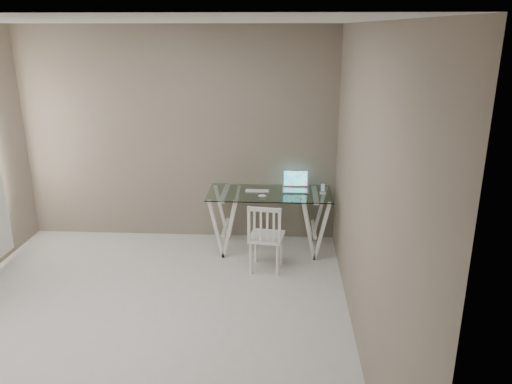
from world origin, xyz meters
The scene contains 7 objects.
room centered at (-0.06, 0.02, 1.72)m, with size 4.50×4.52×2.71m.
desk centered at (1.17, 1.85, 0.38)m, with size 1.50×0.70×0.75m.
chair centered at (1.15, 1.23, 0.45)m, with size 0.42×0.42×0.82m.
laptop centered at (1.49, 2.00, 0.80)m, with size 0.32×0.29×0.22m.
keyboard centered at (1.02, 1.89, 0.75)m, with size 0.30×0.13×0.01m, color silver.
mouse centered at (1.09, 1.68, 0.76)m, with size 0.10×0.06×0.03m, color silver.
phone_dock centered at (1.81, 1.86, 0.78)m, with size 0.07×0.07×0.13m.
Camera 1 is at (1.33, -3.90, 2.66)m, focal length 35.00 mm.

